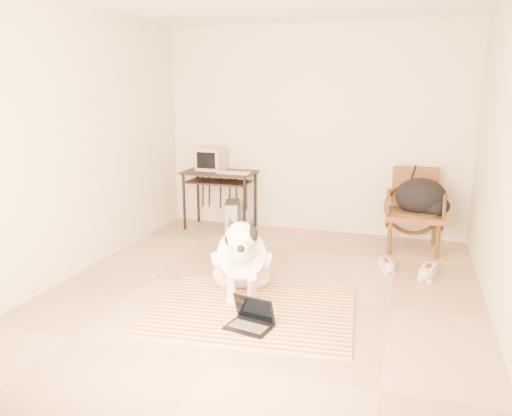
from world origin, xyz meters
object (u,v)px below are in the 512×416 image
at_px(laptop, 251,319).
at_px(computer_desk, 219,180).
at_px(pc_tower, 232,216).
at_px(crt_monitor, 211,159).
at_px(backpack, 423,198).
at_px(dog, 242,261).
at_px(rattan_chair, 414,209).

xyz_separation_m(laptop, computer_desk, (-1.33, 2.70, 0.60)).
relative_size(computer_desk, pc_tower, 2.14).
relative_size(crt_monitor, backpack, 0.58).
height_order(dog, crt_monitor, crt_monitor).
bearing_deg(backpack, pc_tower, 175.68).
bearing_deg(computer_desk, crt_monitor, 151.51).
bearing_deg(crt_monitor, rattan_chair, -4.32).
xyz_separation_m(dog, backpack, (1.59, 1.90, 0.30)).
height_order(pc_tower, backpack, backpack).
relative_size(laptop, computer_desk, 0.41).
bearing_deg(dog, pc_tower, 112.35).
height_order(laptop, pc_tower, pc_tower).
bearing_deg(crt_monitor, pc_tower, -15.40).
distance_m(dog, pc_tower, 2.26).
bearing_deg(backpack, dog, -129.96).
height_order(dog, pc_tower, dog).
bearing_deg(computer_desk, dog, -63.56).
height_order(laptop, backpack, backpack).
relative_size(pc_tower, rattan_chair, 0.47).
xyz_separation_m(laptop, crt_monitor, (-1.47, 2.77, 0.87)).
xyz_separation_m(crt_monitor, backpack, (2.78, -0.28, -0.31)).
bearing_deg(pc_tower, rattan_chair, -2.71).
distance_m(laptop, pc_tower, 2.92).
distance_m(crt_monitor, backpack, 2.81).
distance_m(dog, laptop, 0.71).
bearing_deg(laptop, pc_tower, 113.00).
relative_size(dog, rattan_chair, 1.12).
bearing_deg(laptop, dog, 115.21).
xyz_separation_m(crt_monitor, pc_tower, (0.33, -0.09, -0.75)).
distance_m(rattan_chair, backpack, 0.19).
bearing_deg(rattan_chair, dog, -127.32).
bearing_deg(pc_tower, crt_monitor, 164.60).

